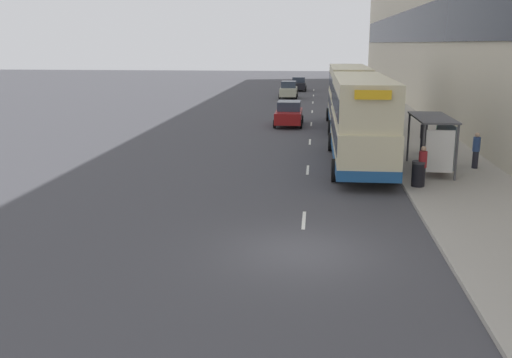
% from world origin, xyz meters
% --- Properties ---
extents(ground_plane, '(220.00, 220.00, 0.00)m').
position_xyz_m(ground_plane, '(0.00, 0.00, 0.00)').
color(ground_plane, '#424247').
extents(pavement, '(5.00, 93.00, 0.14)m').
position_xyz_m(pavement, '(6.50, 38.50, 0.07)').
color(pavement, '#A39E93').
rests_on(pavement, ground_plane).
extents(terrace_facade, '(3.10, 93.00, 16.59)m').
position_xyz_m(terrace_facade, '(10.49, 38.50, 8.29)').
color(terrace_facade, beige).
rests_on(terrace_facade, ground_plane).
extents(lane_mark_0, '(0.12, 2.00, 0.01)m').
position_xyz_m(lane_mark_0, '(0.00, 3.05, 0.01)').
color(lane_mark_0, silver).
rests_on(lane_mark_0, ground_plane).
extents(lane_mark_1, '(0.12, 2.00, 0.01)m').
position_xyz_m(lane_mark_1, '(0.00, 10.99, 0.01)').
color(lane_mark_1, silver).
rests_on(lane_mark_1, ground_plane).
extents(lane_mark_2, '(0.12, 2.00, 0.01)m').
position_xyz_m(lane_mark_2, '(0.00, 18.94, 0.01)').
color(lane_mark_2, silver).
rests_on(lane_mark_2, ground_plane).
extents(lane_mark_3, '(0.12, 2.00, 0.01)m').
position_xyz_m(lane_mark_3, '(0.00, 26.88, 0.01)').
color(lane_mark_3, silver).
rests_on(lane_mark_3, ground_plane).
extents(lane_mark_4, '(0.12, 2.00, 0.01)m').
position_xyz_m(lane_mark_4, '(0.00, 34.83, 0.01)').
color(lane_mark_4, silver).
rests_on(lane_mark_4, ground_plane).
extents(lane_mark_5, '(0.12, 2.00, 0.01)m').
position_xyz_m(lane_mark_5, '(0.00, 42.77, 0.01)').
color(lane_mark_5, silver).
rests_on(lane_mark_5, ground_plane).
extents(lane_mark_6, '(0.12, 2.00, 0.01)m').
position_xyz_m(lane_mark_6, '(0.00, 50.72, 0.01)').
color(lane_mark_6, silver).
rests_on(lane_mark_6, ground_plane).
extents(lane_mark_7, '(0.12, 2.00, 0.01)m').
position_xyz_m(lane_mark_7, '(0.00, 58.66, 0.01)').
color(lane_mark_7, silver).
rests_on(lane_mark_7, ground_plane).
extents(bus_shelter, '(1.60, 4.20, 2.48)m').
position_xyz_m(bus_shelter, '(5.77, 10.58, 1.88)').
color(bus_shelter, '#4C4C51').
rests_on(bus_shelter, ground_plane).
extents(double_decker_bus_near, '(2.85, 11.27, 4.30)m').
position_xyz_m(double_decker_bus_near, '(2.47, 12.29, 2.29)').
color(double_decker_bus_near, beige).
rests_on(double_decker_bus_near, ground_plane).
extents(double_decker_bus_ahead, '(2.85, 10.91, 4.30)m').
position_xyz_m(double_decker_bus_ahead, '(2.56, 25.10, 2.28)').
color(double_decker_bus_ahead, beige).
rests_on(double_decker_bus_ahead, ground_plane).
extents(car_0, '(1.94, 3.83, 1.72)m').
position_xyz_m(car_0, '(-1.91, 57.14, 0.85)').
color(car_0, black).
rests_on(car_0, ground_plane).
extents(car_1, '(2.05, 4.43, 1.76)m').
position_xyz_m(car_1, '(-1.63, 25.91, 0.87)').
color(car_1, maroon).
rests_on(car_1, ground_plane).
extents(car_2, '(1.98, 4.09, 1.84)m').
position_xyz_m(car_2, '(-2.70, 47.20, 0.90)').
color(car_2, '#B7B799').
rests_on(car_2, ground_plane).
extents(pedestrian_at_shelter, '(0.34, 0.34, 1.72)m').
position_xyz_m(pedestrian_at_shelter, '(6.85, 15.14, 1.02)').
color(pedestrian_at_shelter, '#23232D').
rests_on(pedestrian_at_shelter, ground_plane).
extents(pedestrian_1, '(0.36, 0.36, 1.84)m').
position_xyz_m(pedestrian_1, '(5.96, 14.70, 1.08)').
color(pedestrian_1, '#23232D').
rests_on(pedestrian_1, ground_plane).
extents(pedestrian_2, '(0.33, 0.33, 1.69)m').
position_xyz_m(pedestrian_2, '(7.82, 11.60, 1.00)').
color(pedestrian_2, '#23232D').
rests_on(pedestrian_2, ground_plane).
extents(pedestrian_3, '(0.33, 0.33, 1.68)m').
position_xyz_m(pedestrian_3, '(4.70, 7.74, 1.00)').
color(pedestrian_3, '#23232D').
rests_on(pedestrian_3, ground_plane).
extents(pedestrian_4, '(0.32, 0.32, 1.62)m').
position_xyz_m(pedestrian_4, '(6.09, 15.43, 0.97)').
color(pedestrian_4, '#23232D').
rests_on(pedestrian_4, ground_plane).
extents(litter_bin, '(0.55, 0.55, 1.05)m').
position_xyz_m(litter_bin, '(4.55, 7.75, 0.67)').
color(litter_bin, black).
rests_on(litter_bin, ground_plane).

